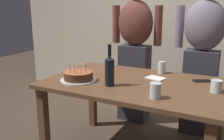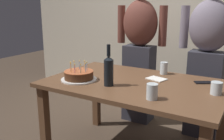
# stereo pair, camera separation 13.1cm
# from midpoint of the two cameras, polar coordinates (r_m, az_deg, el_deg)

# --- Properties ---
(back_wall) EXTENTS (5.20, 0.10, 2.60)m
(back_wall) POSITION_cam_midpoint_polar(r_m,az_deg,el_deg) (3.58, 17.47, 12.41)
(back_wall) COLOR beige
(back_wall) RESTS_ON ground_plane
(dining_table) EXTENTS (1.50, 0.96, 0.74)m
(dining_table) POSITION_cam_midpoint_polar(r_m,az_deg,el_deg) (2.24, 6.68, -5.06)
(dining_table) COLOR brown
(dining_table) RESTS_ON ground_plane
(birthday_cake) EXTENTS (0.31, 0.31, 0.16)m
(birthday_cake) POSITION_cam_midpoint_polar(r_m,az_deg,el_deg) (2.25, -5.73, -1.28)
(birthday_cake) COLOR white
(birthday_cake) RESTS_ON dining_table
(water_glass_near) EXTENTS (0.07, 0.07, 0.12)m
(water_glass_near) POSITION_cam_midpoint_polar(r_m,az_deg,el_deg) (2.49, 12.96, 0.39)
(water_glass_near) COLOR silver
(water_glass_near) RESTS_ON dining_table
(water_glass_far) EXTENTS (0.08, 0.08, 0.11)m
(water_glass_far) POSITION_cam_midpoint_polar(r_m,az_deg,el_deg) (1.82, 10.99, -4.75)
(water_glass_far) COLOR silver
(water_glass_far) RESTS_ON dining_table
(water_glass_side) EXTENTS (0.08, 0.08, 0.09)m
(water_glass_side) POSITION_cam_midpoint_polar(r_m,az_deg,el_deg) (2.06, 23.95, -3.75)
(water_glass_side) COLOR silver
(water_glass_side) RESTS_ON dining_table
(wine_bottle) EXTENTS (0.08, 0.08, 0.34)m
(wine_bottle) POSITION_cam_midpoint_polar(r_m,az_deg,el_deg) (2.06, 1.07, -0.03)
(wine_bottle) COLOR black
(wine_bottle) RESTS_ON dining_table
(cell_phone) EXTENTS (0.16, 0.14, 0.01)m
(cell_phone) POSITION_cam_midpoint_polar(r_m,az_deg,el_deg) (2.32, 21.24, -2.62)
(cell_phone) COLOR black
(cell_phone) RESTS_ON dining_table
(napkin_stack) EXTENTS (0.19, 0.16, 0.01)m
(napkin_stack) POSITION_cam_midpoint_polar(r_m,az_deg,el_deg) (2.31, 11.49, -1.97)
(napkin_stack) COLOR white
(napkin_stack) RESTS_ON dining_table
(person_man_bearded) EXTENTS (0.61, 0.27, 1.66)m
(person_man_bearded) POSITION_cam_midpoint_polar(r_m,az_deg,el_deg) (3.01, 7.40, 4.53)
(person_man_bearded) COLOR #33333D
(person_man_bearded) RESTS_ON ground_plane
(person_woman_cardigan) EXTENTS (0.61, 0.27, 1.66)m
(person_woman_cardigan) POSITION_cam_midpoint_polar(r_m,az_deg,el_deg) (2.81, 21.71, 2.90)
(person_woman_cardigan) COLOR #33333D
(person_woman_cardigan) RESTS_ON ground_plane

